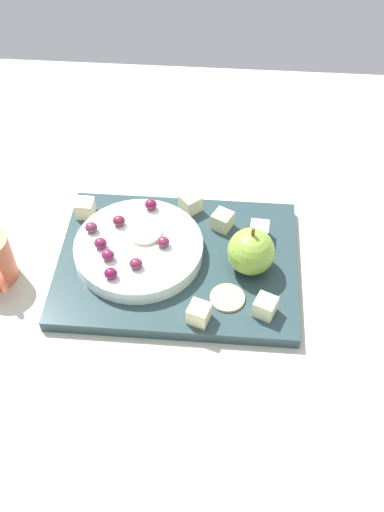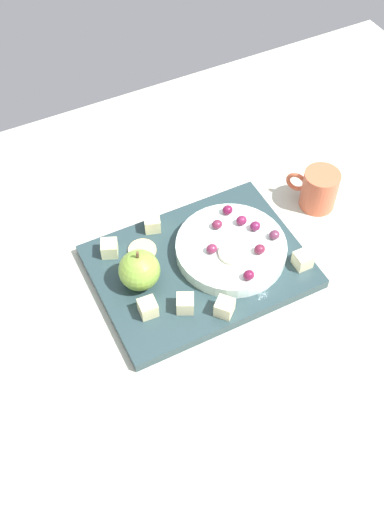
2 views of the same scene
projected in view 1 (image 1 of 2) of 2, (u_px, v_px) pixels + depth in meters
table at (153, 263)px, 91.73cm from camera, size 139.18×104.92×4.68cm
platter at (178, 263)px, 87.46cm from camera, size 34.68×25.70×1.89cm
serving_dish at (139, 249)px, 86.50cm from camera, size 18.69×18.69×2.28cm
apple_whole at (251, 252)px, 83.17cm from camera, size 6.73×6.73×6.73cm
apple_stem at (253, 232)px, 80.20cm from camera, size 0.50×0.50×1.20cm
cheese_cube_0 at (222, 221)px, 90.03cm from camera, size 3.65×3.65×2.72cm
cheese_cube_1 at (85, 208)px, 91.80cm from camera, size 2.75×2.75×2.72cm
cheese_cube_2 at (265, 307)px, 79.35cm from camera, size 3.56×3.56×2.72cm
cheese_cube_3 at (190, 203)px, 92.55cm from camera, size 3.83×3.83×2.72cm
cheese_cube_4 at (259, 232)px, 88.48cm from camera, size 2.91×2.91×2.72cm
cheese_cube_5 at (199, 313)px, 78.61cm from camera, size 3.42×3.42×2.72cm
cracker_0 at (227, 298)px, 81.77cm from camera, size 4.82×4.82×0.40cm
grape_0 at (108, 255)px, 83.06cm from camera, size 1.86×1.67×1.67cm
grape_1 at (91, 227)px, 86.74cm from camera, size 1.86×1.67×1.54cm
grape_2 at (163, 242)px, 84.79cm from camera, size 1.86×1.67×1.58cm
grape_3 at (136, 264)px, 82.15cm from camera, size 1.86×1.67×1.50cm
grape_4 at (119, 221)px, 87.53cm from camera, size 1.86×1.67×1.64cm
grape_5 at (100, 243)px, 84.56cm from camera, size 1.86×1.67×1.65cm
grape_6 at (151, 205)px, 89.78cm from camera, size 1.86×1.67×1.69cm
grape_7 at (111, 273)px, 80.91cm from camera, size 1.86×1.67×1.61cm
apple_slice_0 at (145, 230)px, 86.96cm from camera, size 4.89×4.89×0.60cm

